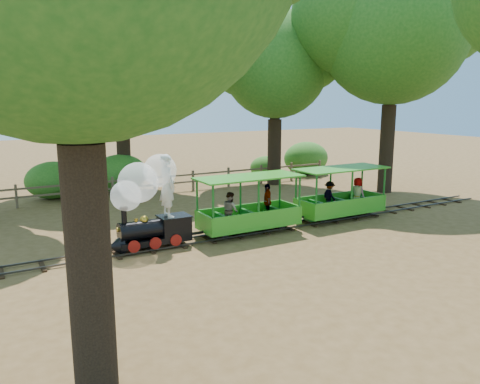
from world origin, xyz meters
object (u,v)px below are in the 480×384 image
locomotive (147,195)px  carriage_rear (341,199)px  fence (174,180)px  carriage_front (249,211)px

locomotive → carriage_rear: bearing=-0.5°
carriage_rear → fence: carriage_rear is taller
carriage_front → carriage_rear: bearing=0.1°
carriage_front → fence: (0.50, 8.01, -0.21)m
locomotive → carriage_rear: (7.51, -0.07, -0.89)m
locomotive → fence: size_ratio=0.16×
carriage_front → fence: 8.03m
carriage_front → fence: bearing=86.4°
fence → carriage_rear: bearing=-66.2°
fence → carriage_front: bearing=-93.6°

